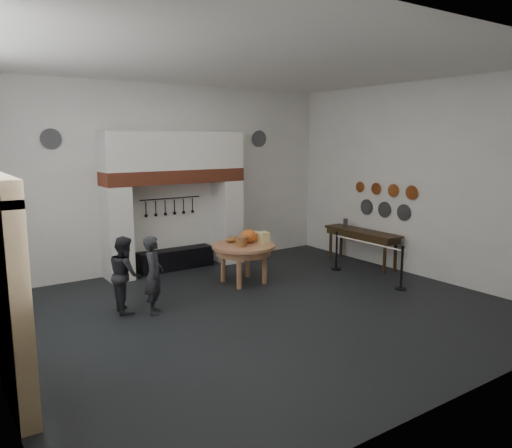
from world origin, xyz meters
TOP-DOWN VIEW (x-y plane):
  - floor at (0.00, 0.00)m, footprint 9.00×8.00m
  - ceiling at (0.00, 0.00)m, footprint 9.00×8.00m
  - wall_back at (0.00, 4.00)m, footprint 9.00×0.02m
  - wall_front at (0.00, -4.00)m, footprint 9.00×0.02m
  - wall_right at (4.50, 0.00)m, footprint 0.02×8.00m
  - chimney_pier_left at (-1.48, 3.65)m, footprint 0.55×0.70m
  - chimney_pier_right at (1.48, 3.65)m, footprint 0.55×0.70m
  - hearth_brick_band at (0.00, 3.65)m, footprint 3.50×0.72m
  - chimney_hood at (0.00, 3.65)m, footprint 3.50×0.70m
  - iron_range at (0.00, 3.72)m, footprint 1.90×0.45m
  - utensil_rail at (0.00, 3.92)m, footprint 1.60×0.02m
  - door_recess at (-4.47, -1.00)m, footprint 0.04×1.10m
  - door_jamb_near at (-4.38, -1.70)m, footprint 0.22×0.30m
  - door_jamb_far at (-4.38, -0.30)m, footprint 0.22×0.30m
  - door_lintel at (-4.38, -1.00)m, footprint 0.22×1.70m
  - work_table at (0.74, 1.76)m, footprint 1.43×1.43m
  - pumpkin at (0.94, 1.86)m, footprint 0.36×0.36m
  - cheese_block_big at (1.24, 1.71)m, footprint 0.22×0.22m
  - cheese_block_small at (1.22, 2.01)m, footprint 0.18×0.18m
  - wicker_basket at (0.59, 1.61)m, footprint 0.32×0.32m
  - bread_loaf at (0.64, 2.11)m, footprint 0.31×0.18m
  - visitor_near at (-1.71, 1.03)m, footprint 0.55×0.63m
  - visitor_far at (-2.11, 1.43)m, footprint 0.63×0.76m
  - side_table at (4.10, 1.39)m, footprint 0.55×2.20m
  - pewter_jug at (4.10, 1.99)m, footprint 0.12×0.12m
  - copper_pan_a at (4.46, 0.20)m, footprint 0.03×0.34m
  - copper_pan_b at (4.46, 0.75)m, footprint 0.03×0.32m
  - copper_pan_c at (4.46, 1.30)m, footprint 0.03×0.30m
  - copper_pan_d at (4.46, 1.85)m, footprint 0.03×0.28m
  - pewter_plate_left at (4.46, 0.40)m, footprint 0.03×0.40m
  - pewter_plate_mid at (4.46, 1.00)m, footprint 0.03×0.40m
  - pewter_plate_right at (4.46, 1.60)m, footprint 0.03×0.40m
  - pewter_plate_back_left at (-2.70, 3.96)m, footprint 0.44×0.03m
  - pewter_plate_back_right at (2.70, 3.96)m, footprint 0.44×0.03m
  - barrier_post_near at (3.25, -0.60)m, footprint 0.05×0.05m
  - barrier_post_far at (3.25, 1.40)m, footprint 0.05×0.05m
  - barrier_rope at (3.25, 0.40)m, footprint 0.04×2.00m

SIDE VIEW (x-z plane):
  - floor at x=0.00m, z-range -0.01..0.01m
  - iron_range at x=0.00m, z-range 0.00..0.50m
  - barrier_post_near at x=3.25m, z-range 0.00..0.90m
  - barrier_post_far at x=3.25m, z-range 0.00..0.90m
  - visitor_far at x=-2.11m, z-range 0.00..1.43m
  - visitor_near at x=-1.71m, z-range 0.00..1.46m
  - work_table at x=0.74m, z-range 0.80..0.88m
  - barrier_rope at x=3.25m, z-range 0.83..0.87m
  - side_table at x=4.10m, z-range 0.84..0.90m
  - bread_loaf at x=0.64m, z-range 0.87..1.01m
  - cheese_block_small at x=1.22m, z-range 0.88..1.07m
  - wicker_basket at x=0.59m, z-range 0.88..1.09m
  - cheese_block_big at x=1.24m, z-range 0.88..1.11m
  - pewter_jug at x=4.10m, z-range 0.90..1.12m
  - pumpkin at x=0.94m, z-range 0.88..1.18m
  - chimney_pier_left at x=-1.48m, z-range 0.00..2.15m
  - chimney_pier_right at x=1.48m, z-range 0.00..2.15m
  - door_recess at x=-4.47m, z-range 0.00..2.50m
  - door_jamb_near at x=-4.38m, z-range 0.00..2.60m
  - door_jamb_far at x=-4.38m, z-range 0.00..2.60m
  - pewter_plate_left at x=4.46m, z-range 1.25..1.65m
  - pewter_plate_mid at x=4.46m, z-range 1.25..1.65m
  - pewter_plate_right at x=4.46m, z-range 1.25..1.65m
  - utensil_rail at x=0.00m, z-range 1.74..1.76m
  - copper_pan_b at x=4.46m, z-range 1.79..2.11m
  - copper_pan_d at x=4.46m, z-range 1.81..2.09m
  - copper_pan_a at x=4.46m, z-range 1.78..2.12m
  - copper_pan_c at x=4.46m, z-range 1.80..2.10m
  - wall_back at x=0.00m, z-range 0.00..4.50m
  - wall_front at x=0.00m, z-range 0.00..4.50m
  - wall_right at x=4.50m, z-range 0.00..4.50m
  - hearth_brick_band at x=0.00m, z-range 2.15..2.47m
  - door_lintel at x=-4.38m, z-range 2.50..2.80m
  - chimney_hood at x=0.00m, z-range 2.47..3.37m
  - pewter_plate_back_left at x=-2.70m, z-range 2.98..3.42m
  - pewter_plate_back_right at x=2.70m, z-range 2.98..3.42m
  - ceiling at x=0.00m, z-range 4.49..4.51m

